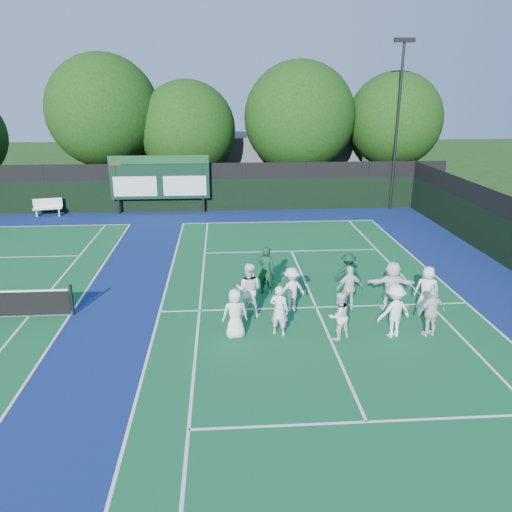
{
  "coord_description": "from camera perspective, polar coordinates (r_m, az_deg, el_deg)",
  "views": [
    {
      "loc": [
        -3.23,
        -14.93,
        7.37
      ],
      "look_at": [
        -2.0,
        3.0,
        1.3
      ],
      "focal_mm": 35.0,
      "sensor_mm": 36.0,
      "label": 1
    }
  ],
  "objects": [
    {
      "name": "ground",
      "position": [
        16.97,
        7.51,
        -7.26
      ],
      "size": [
        120.0,
        120.0,
        0.0
      ],
      "primitive_type": "plane",
      "color": "#193C10",
      "rests_on": "ground"
    },
    {
      "name": "court_apron",
      "position": [
        17.77,
        -12.6,
        -6.31
      ],
      "size": [
        34.0,
        32.0,
        0.01
      ],
      "primitive_type": "cube",
      "color": "navy",
      "rests_on": "ground"
    },
    {
      "name": "near_court",
      "position": [
        17.85,
        6.9,
        -5.84
      ],
      "size": [
        11.05,
        23.85,
        0.01
      ],
      "color": "#12592D",
      "rests_on": "ground"
    },
    {
      "name": "back_fence",
      "position": [
        31.64,
        -8.95,
        7.48
      ],
      "size": [
        34.0,
        0.08,
        3.0
      ],
      "color": "black",
      "rests_on": "ground"
    },
    {
      "name": "scoreboard",
      "position": [
        31.19,
        -10.97,
        8.76
      ],
      "size": [
        6.0,
        0.21,
        3.55
      ],
      "color": "black",
      "rests_on": "ground"
    },
    {
      "name": "clubhouse",
      "position": [
        39.32,
        -2.14,
        10.8
      ],
      "size": [
        18.0,
        6.0,
        4.0
      ],
      "primitive_type": "cube",
      "color": "#57575C",
      "rests_on": "ground"
    },
    {
      "name": "light_pole_right",
      "position": [
        32.48,
        16.01,
        16.09
      ],
      "size": [
        1.2,
        0.3,
        10.12
      ],
      "color": "black",
      "rests_on": "ground"
    },
    {
      "name": "bench",
      "position": [
        32.81,
        -22.71,
        5.24
      ],
      "size": [
        1.71,
        0.82,
        1.05
      ],
      "color": "white",
      "rests_on": "ground"
    },
    {
      "name": "tree_b",
      "position": [
        35.35,
        -16.74,
        15.28
      ],
      "size": [
        7.3,
        7.3,
        9.59
      ],
      "color": "black",
      "rests_on": "ground"
    },
    {
      "name": "tree_c",
      "position": [
        34.69,
        -7.59,
        13.87
      ],
      "size": [
        6.43,
        6.43,
        7.95
      ],
      "color": "black",
      "rests_on": "ground"
    },
    {
      "name": "tree_d",
      "position": [
        35.0,
        5.21,
        15.17
      ],
      "size": [
        7.44,
        7.44,
        9.2
      ],
      "color": "black",
      "rests_on": "ground"
    },
    {
      "name": "tree_e",
      "position": [
        36.61,
        15.74,
        14.49
      ],
      "size": [
        6.4,
        6.4,
        8.5
      ],
      "color": "black",
      "rests_on": "ground"
    },
    {
      "name": "tennis_ball_1",
      "position": [
        19.23,
        9.92,
        -4.07
      ],
      "size": [
        0.07,
        0.07,
        0.07
      ],
      "primitive_type": "sphere",
      "color": "yellow",
      "rests_on": "ground"
    },
    {
      "name": "tennis_ball_2",
      "position": [
        18.55,
        16.95,
        -5.5
      ],
      "size": [
        0.07,
        0.07,
        0.07
      ],
      "primitive_type": "sphere",
      "color": "yellow",
      "rests_on": "ground"
    },
    {
      "name": "tennis_ball_3",
      "position": [
        17.72,
        -10.69,
        -6.15
      ],
      "size": [
        0.07,
        0.07,
        0.07
      ],
      "primitive_type": "sphere",
      "color": "yellow",
      "rests_on": "ground"
    },
    {
      "name": "tennis_ball_4",
      "position": [
        19.62,
        5.05,
        -3.37
      ],
      "size": [
        0.07,
        0.07,
        0.07
      ],
      "primitive_type": "sphere",
      "color": "yellow",
      "rests_on": "ground"
    },
    {
      "name": "player_front_0",
      "position": [
        15.42,
        -2.4,
        -6.58
      ],
      "size": [
        0.83,
        0.58,
        1.6
      ],
      "primitive_type": "imported",
      "rotation": [
        0.0,
        0.0,
        3.24
      ],
      "color": "white",
      "rests_on": "ground"
    },
    {
      "name": "player_front_1",
      "position": [
        15.56,
        2.66,
        -6.23
      ],
      "size": [
        0.71,
        0.6,
        1.65
      ],
      "primitive_type": "imported",
      "rotation": [
        0.0,
        0.0,
        2.73
      ],
      "color": "white",
      "rests_on": "ground"
    },
    {
      "name": "player_front_2",
      "position": [
        15.54,
        9.44,
        -6.77
      ],
      "size": [
        0.92,
        0.83,
        1.53
      ],
      "primitive_type": "imported",
      "rotation": [
        0.0,
        0.0,
        3.57
      ],
      "color": "white",
      "rests_on": "ground"
    },
    {
      "name": "player_front_3",
      "position": [
        16.03,
        15.53,
        -6.06
      ],
      "size": [
        1.23,
        0.89,
        1.71
      ],
      "primitive_type": "imported",
      "rotation": [
        0.0,
        0.0,
        3.4
      ],
      "color": "white",
      "rests_on": "ground"
    },
    {
      "name": "player_front_4",
      "position": [
        16.43,
        19.42,
        -6.07
      ],
      "size": [
        1.0,
        0.6,
        1.6
      ],
      "primitive_type": "imported",
      "rotation": [
        0.0,
        0.0,
        3.38
      ],
      "color": "silver",
      "rests_on": "ground"
    },
    {
      "name": "player_back_0",
      "position": [
        16.84,
        -0.83,
        -3.84
      ],
      "size": [
        1.06,
        0.92,
        1.86
      ],
      "primitive_type": "imported",
      "rotation": [
        0.0,
        0.0,
        2.87
      ],
      "color": "white",
      "rests_on": "ground"
    },
    {
      "name": "player_back_1",
      "position": [
        17.26,
        4.06,
        -3.83
      ],
      "size": [
        1.14,
        0.87,
        1.57
      ],
      "primitive_type": "imported",
      "rotation": [
        0.0,
        0.0,
        3.47
      ],
      "color": "white",
      "rests_on": "ground"
    },
    {
      "name": "player_back_2",
      "position": [
        17.62,
        10.63,
        -3.6
      ],
      "size": [
        0.98,
        0.53,
        1.59
      ],
      "primitive_type": "imported",
      "rotation": [
        0.0,
        0.0,
        3.29
      ],
      "color": "white",
      "rests_on": "ground"
    },
    {
      "name": "player_back_3",
      "position": [
        17.89,
        15.24,
        -3.28
      ],
      "size": [
        1.7,
        0.74,
        1.77
      ],
      "primitive_type": "imported",
      "rotation": [
        0.0,
        0.0,
        3.01
      ],
      "color": "white",
      "rests_on": "ground"
    },
    {
      "name": "player_back_4",
      "position": [
        18.12,
        18.95,
        -3.61
      ],
      "size": [
        0.92,
        0.73,
        1.63
      ],
      "primitive_type": "imported",
      "rotation": [
        0.0,
        0.0,
        2.84
      ],
      "color": "white",
      "rests_on": "ground"
    },
    {
      "name": "coach_left",
      "position": [
        18.57,
        1.17,
        -1.65
      ],
      "size": [
        0.8,
        0.68,
        1.85
      ],
      "primitive_type": "imported",
      "rotation": [
        0.0,
        0.0,
        2.73
      ],
      "color": "#103C21",
      "rests_on": "ground"
    },
    {
      "name": "coach_right",
      "position": [
        19.01,
        10.45,
        -1.94
      ],
      "size": [
        1.02,
        0.6,
        1.57
      ],
      "primitive_type": "imported",
      "rotation": [
        0.0,
        0.0,
        3.16
      ],
      "color": "#0E341E",
      "rests_on": "ground"
    }
  ]
}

